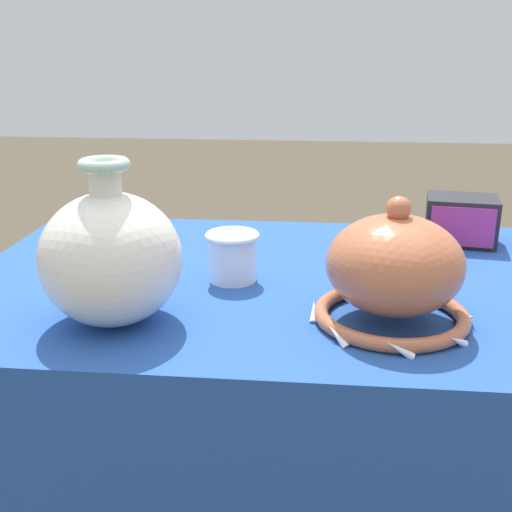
% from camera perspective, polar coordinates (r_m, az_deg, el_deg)
% --- Properties ---
extents(display_table, '(1.23, 0.76, 0.77)m').
position_cam_1_polar(display_table, '(1.19, 3.95, -5.96)').
color(display_table, olive).
rests_on(display_table, ground_plane).
extents(vase_tall_bulbous, '(0.21, 0.21, 0.25)m').
position_cam_1_polar(vase_tall_bulbous, '(0.98, -12.78, -0.12)').
color(vase_tall_bulbous, white).
rests_on(vase_tall_bulbous, display_table).
extents(vase_dome_bell, '(0.25, 0.25, 0.20)m').
position_cam_1_polar(vase_dome_bell, '(0.98, 12.17, -1.46)').
color(vase_dome_bell, '#BC6642').
rests_on(vase_dome_bell, display_table).
extents(mosaic_tile_box, '(0.16, 0.13, 0.10)m').
position_cam_1_polar(mosaic_tile_box, '(1.43, 17.76, 3.06)').
color(mosaic_tile_box, '#232328').
rests_on(mosaic_tile_box, display_table).
extents(bowl_shallow_charcoal, '(0.11, 0.11, 0.05)m').
position_cam_1_polar(bowl_shallow_charcoal, '(1.31, 14.89, 0.77)').
color(bowl_shallow_charcoal, '#2D2D33').
rests_on(bowl_shallow_charcoal, display_table).
extents(cup_wide_porcelain, '(0.10, 0.10, 0.09)m').
position_cam_1_polar(cup_wide_porcelain, '(1.14, -2.10, 0.13)').
color(cup_wide_porcelain, white).
rests_on(cup_wide_porcelain, display_table).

